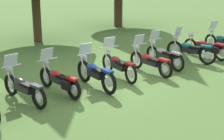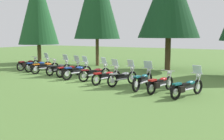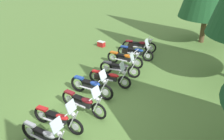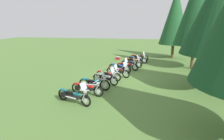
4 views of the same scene
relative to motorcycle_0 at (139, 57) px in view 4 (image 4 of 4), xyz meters
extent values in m
plane|color=#547A38|center=(6.40, -1.41, -0.47)|extent=(80.00, 80.00, 0.00)
torus|color=black|center=(0.02, 0.77, -0.10)|extent=(0.13, 0.74, 0.74)
cylinder|color=silver|center=(0.02, 0.77, -0.10)|extent=(0.06, 0.29, 0.29)
torus|color=black|center=(-0.03, -0.70, -0.10)|extent=(0.13, 0.74, 0.74)
cylinder|color=silver|center=(-0.03, -0.70, -0.10)|extent=(0.06, 0.29, 0.29)
cube|color=black|center=(0.00, 0.04, 0.02)|extent=(0.22, 0.73, 0.26)
ellipsoid|color=maroon|center=(0.01, 0.24, 0.18)|extent=(0.26, 0.53, 0.20)
cube|color=black|center=(-0.01, -0.17, 0.15)|extent=(0.24, 0.49, 0.10)
cube|color=maroon|center=(-0.02, -0.62, 0.25)|extent=(0.19, 0.45, 0.08)
cylinder|color=silver|center=(-0.05, 0.71, 0.20)|extent=(0.05, 0.34, 0.65)
cylinder|color=silver|center=(0.09, 0.71, 0.20)|extent=(0.05, 0.34, 0.65)
cylinder|color=silver|center=(0.02, 0.63, 0.54)|extent=(0.69, 0.06, 0.04)
sphere|color=silver|center=(0.02, 0.72, 0.42)|extent=(0.18, 0.18, 0.17)
cylinder|color=silver|center=(0.12, -0.13, -0.08)|extent=(0.10, 0.73, 0.08)
cube|color=black|center=(-0.17, -0.49, 0.00)|extent=(0.15, 0.32, 0.26)
cube|color=black|center=(0.14, -0.50, 0.00)|extent=(0.15, 0.32, 0.26)
torus|color=black|center=(1.37, 0.71, -0.11)|extent=(0.27, 0.71, 0.70)
cylinder|color=silver|center=(1.37, 0.71, -0.11)|extent=(0.11, 0.28, 0.27)
torus|color=black|center=(0.98, -0.85, -0.11)|extent=(0.27, 0.71, 0.70)
cylinder|color=silver|center=(0.98, -0.85, -0.11)|extent=(0.11, 0.28, 0.27)
cube|color=black|center=(1.18, -0.07, 0.00)|extent=(0.38, 0.82, 0.25)
ellipsoid|color=navy|center=(1.23, 0.15, 0.15)|extent=(0.38, 0.61, 0.19)
cube|color=black|center=(1.12, -0.28, 0.12)|extent=(0.35, 0.57, 0.10)
cube|color=navy|center=(1.00, -0.77, 0.22)|extent=(0.28, 0.47, 0.08)
cylinder|color=silver|center=(1.28, 0.67, 0.18)|extent=(0.12, 0.34, 0.65)
cylinder|color=silver|center=(1.43, 0.64, 0.18)|extent=(0.12, 0.34, 0.65)
cylinder|color=silver|center=(1.33, 0.58, 0.52)|extent=(0.74, 0.21, 0.04)
sphere|color=silver|center=(1.36, 0.66, 0.40)|extent=(0.21, 0.21, 0.17)
cylinder|color=silver|center=(1.25, -0.27, -0.09)|extent=(0.27, 0.79, 0.08)
cube|color=silver|center=(1.34, 0.59, 0.70)|extent=(0.46, 0.25, 0.39)
cube|color=black|center=(0.88, -0.62, -0.01)|extent=(0.21, 0.34, 0.26)
cube|color=black|center=(1.18, -0.69, -0.01)|extent=(0.21, 0.34, 0.26)
torus|color=black|center=(2.50, 0.21, -0.11)|extent=(0.32, 0.71, 0.71)
cylinder|color=silver|center=(2.50, 0.21, -0.11)|extent=(0.13, 0.27, 0.27)
torus|color=black|center=(2.04, -1.27, -0.11)|extent=(0.32, 0.71, 0.71)
cylinder|color=silver|center=(2.04, -1.27, -0.11)|extent=(0.13, 0.27, 0.27)
cube|color=black|center=(2.27, -0.53, 0.01)|extent=(0.44, 0.80, 0.26)
ellipsoid|color=#D16014|center=(2.33, -0.32, 0.17)|extent=(0.43, 0.61, 0.20)
cube|color=black|center=(2.20, -0.73, 0.14)|extent=(0.40, 0.57, 0.10)
cube|color=#D16014|center=(2.06, -1.19, 0.22)|extent=(0.33, 0.48, 0.08)
cylinder|color=silver|center=(2.40, 0.18, 0.19)|extent=(0.14, 0.33, 0.65)
cylinder|color=silver|center=(2.56, 0.13, 0.19)|extent=(0.14, 0.33, 0.65)
cylinder|color=silver|center=(2.46, 0.08, 0.53)|extent=(0.75, 0.26, 0.04)
sphere|color=silver|center=(2.48, 0.16, 0.41)|extent=(0.21, 0.21, 0.17)
cylinder|color=silver|center=(2.35, -0.73, -0.09)|extent=(0.30, 0.76, 0.08)
torus|color=black|center=(3.65, 0.18, -0.12)|extent=(0.20, 0.69, 0.69)
cylinder|color=silver|center=(3.65, 0.18, -0.12)|extent=(0.08, 0.27, 0.26)
torus|color=black|center=(3.45, -1.34, -0.12)|extent=(0.20, 0.69, 0.69)
cylinder|color=silver|center=(3.45, -1.34, -0.12)|extent=(0.08, 0.27, 0.26)
cube|color=black|center=(3.55, -0.58, -0.01)|extent=(0.30, 0.78, 0.24)
ellipsoid|color=#2D2D33|center=(3.57, -0.37, 0.14)|extent=(0.33, 0.57, 0.19)
cube|color=black|center=(3.52, -0.79, 0.11)|extent=(0.30, 0.53, 0.10)
cube|color=#2D2D33|center=(3.46, -1.26, 0.20)|extent=(0.24, 0.46, 0.08)
cylinder|color=silver|center=(3.56, 0.13, 0.18)|extent=(0.09, 0.34, 0.65)
cylinder|color=silver|center=(3.72, 0.11, 0.18)|extent=(0.09, 0.34, 0.65)
cylinder|color=silver|center=(3.63, 0.04, 0.51)|extent=(0.65, 0.12, 0.04)
sphere|color=silver|center=(3.64, 0.13, 0.39)|extent=(0.19, 0.19, 0.17)
cylinder|color=silver|center=(3.65, -0.77, -0.10)|extent=(0.18, 0.76, 0.08)
cube|color=silver|center=(3.63, 0.06, 0.69)|extent=(0.46, 0.21, 0.39)
torus|color=black|center=(4.84, -0.11, -0.13)|extent=(0.23, 0.68, 0.67)
cylinder|color=silver|center=(4.84, -0.11, -0.13)|extent=(0.09, 0.26, 0.25)
torus|color=black|center=(4.57, -1.61, -0.13)|extent=(0.23, 0.68, 0.67)
cylinder|color=silver|center=(4.57, -1.61, -0.13)|extent=(0.09, 0.26, 0.25)
cube|color=black|center=(4.70, -0.86, -0.02)|extent=(0.31, 0.78, 0.24)
ellipsoid|color=#B21919|center=(4.74, -0.65, 0.13)|extent=(0.32, 0.57, 0.19)
cube|color=black|center=(4.67, -1.07, 0.10)|extent=(0.30, 0.53, 0.10)
cube|color=#B21919|center=(4.58, -1.54, 0.18)|extent=(0.24, 0.46, 0.08)
cylinder|color=silver|center=(4.77, -0.16, 0.17)|extent=(0.10, 0.34, 0.65)
cylinder|color=silver|center=(4.90, -0.18, 0.17)|extent=(0.10, 0.34, 0.65)
cylinder|color=silver|center=(4.82, -0.25, 0.51)|extent=(0.77, 0.17, 0.04)
sphere|color=silver|center=(4.83, -0.16, 0.39)|extent=(0.20, 0.20, 0.17)
cylinder|color=silver|center=(4.78, -1.05, -0.11)|extent=(0.22, 0.76, 0.08)
cube|color=silver|center=(4.82, -0.23, 0.69)|extent=(0.46, 0.23, 0.39)
cube|color=black|center=(4.46, -1.39, -0.03)|extent=(0.20, 0.34, 0.26)
cube|color=black|center=(4.74, -1.44, -0.03)|extent=(0.20, 0.34, 0.26)
torus|color=black|center=(5.99, -0.76, -0.08)|extent=(0.34, 0.78, 0.78)
cylinder|color=silver|center=(5.99, -0.76, -0.08)|extent=(0.14, 0.30, 0.30)
torus|color=black|center=(5.56, -2.17, -0.08)|extent=(0.34, 0.78, 0.78)
cylinder|color=silver|center=(5.56, -2.17, -0.08)|extent=(0.14, 0.30, 0.30)
cube|color=black|center=(5.77, -1.46, 0.04)|extent=(0.43, 0.77, 0.27)
ellipsoid|color=navy|center=(5.83, -1.27, 0.21)|extent=(0.43, 0.58, 0.21)
cube|color=black|center=(5.71, -1.66, 0.18)|extent=(0.40, 0.55, 0.10)
cube|color=navy|center=(5.58, -2.10, 0.28)|extent=(0.33, 0.48, 0.08)
cylinder|color=silver|center=(5.89, -0.79, 0.22)|extent=(0.14, 0.33, 0.65)
cylinder|color=silver|center=(6.06, -0.84, 0.22)|extent=(0.14, 0.33, 0.65)
cylinder|color=silver|center=(5.95, -0.89, 0.56)|extent=(0.63, 0.23, 0.04)
sphere|color=silver|center=(5.98, -0.80, 0.44)|extent=(0.21, 0.21, 0.17)
cylinder|color=silver|center=(5.86, -1.66, -0.06)|extent=(0.29, 0.72, 0.08)
cube|color=silver|center=(5.96, -0.87, 0.74)|extent=(0.47, 0.27, 0.39)
torus|color=black|center=(7.37, -0.69, -0.11)|extent=(0.35, 0.69, 0.71)
cylinder|color=silver|center=(7.37, -0.69, -0.11)|extent=(0.15, 0.28, 0.28)
torus|color=black|center=(6.78, -2.16, -0.11)|extent=(0.35, 0.69, 0.71)
cylinder|color=silver|center=(6.78, -2.16, -0.11)|extent=(0.15, 0.28, 0.28)
cube|color=black|center=(7.08, -1.42, 0.00)|extent=(0.50, 0.81, 0.26)
ellipsoid|color=maroon|center=(7.16, -1.22, 0.16)|extent=(0.47, 0.62, 0.20)
cube|color=black|center=(7.00, -1.63, 0.13)|extent=(0.44, 0.58, 0.10)
cube|color=maroon|center=(6.81, -2.08, 0.23)|extent=(0.36, 0.49, 0.08)
cylinder|color=silver|center=(7.27, -0.72, 0.19)|extent=(0.17, 0.33, 0.65)
cylinder|color=silver|center=(7.43, -0.78, 0.19)|extent=(0.17, 0.33, 0.65)
cylinder|color=silver|center=(7.32, -0.82, 0.52)|extent=(0.72, 0.32, 0.04)
sphere|color=silver|center=(7.35, -0.74, 0.40)|extent=(0.22, 0.22, 0.17)
cylinder|color=silver|center=(7.15, -1.64, -0.09)|extent=(0.37, 0.75, 0.08)
cube|color=silver|center=(7.33, -0.80, 0.70)|extent=(0.46, 0.31, 0.39)
torus|color=black|center=(8.44, -1.27, -0.12)|extent=(0.27, 0.68, 0.68)
cylinder|color=silver|center=(8.44, -1.27, -0.12)|extent=(0.11, 0.26, 0.26)
torus|color=black|center=(8.05, -2.76, -0.12)|extent=(0.27, 0.68, 0.68)
cylinder|color=silver|center=(8.05, -2.76, -0.12)|extent=(0.11, 0.26, 0.26)
cube|color=black|center=(8.24, -2.01, -0.03)|extent=(0.41, 0.80, 0.22)
ellipsoid|color=#B21919|center=(8.30, -1.81, 0.11)|extent=(0.40, 0.60, 0.17)
cube|color=black|center=(8.19, -2.22, 0.08)|extent=(0.38, 0.56, 0.10)
cube|color=#B21919|center=(8.07, -2.69, 0.19)|extent=(0.31, 0.48, 0.08)
cylinder|color=silver|center=(8.34, -1.30, 0.17)|extent=(0.13, 0.34, 0.65)
cylinder|color=silver|center=(8.50, -1.34, 0.17)|extent=(0.13, 0.34, 0.65)
cylinder|color=silver|center=(8.40, -1.40, 0.51)|extent=(0.69, 0.21, 0.04)
sphere|color=silver|center=(8.43, -1.31, 0.39)|extent=(0.21, 0.21, 0.17)
cylinder|color=silver|center=(8.33, -2.21, -0.10)|extent=(0.27, 0.76, 0.08)
cube|color=silver|center=(8.41, -1.38, 0.69)|extent=(0.46, 0.26, 0.39)
torus|color=black|center=(9.49, -1.33, -0.11)|extent=(0.32, 0.71, 0.71)
cylinder|color=silver|center=(9.49, -1.33, -0.11)|extent=(0.14, 0.28, 0.28)
torus|color=black|center=(9.02, -2.72, -0.11)|extent=(0.32, 0.71, 0.71)
cylinder|color=silver|center=(9.02, -2.72, -0.11)|extent=(0.14, 0.28, 0.28)
cube|color=black|center=(9.25, -2.03, 0.00)|extent=(0.40, 0.74, 0.25)
ellipsoid|color=#9EA0A8|center=(9.32, -1.84, 0.15)|extent=(0.37, 0.56, 0.19)
cube|color=black|center=(9.19, -2.22, 0.12)|extent=(0.35, 0.52, 0.10)
cube|color=#9EA0A8|center=(9.04, -2.64, 0.23)|extent=(0.29, 0.47, 0.08)
cylinder|color=silver|center=(9.41, -1.37, 0.19)|extent=(0.15, 0.33, 0.65)
cylinder|color=silver|center=(9.53, -1.41, 0.19)|extent=(0.15, 0.33, 0.65)
cylinder|color=silver|center=(9.45, -1.47, 0.53)|extent=(0.63, 0.25, 0.04)
sphere|color=silver|center=(9.47, -1.38, 0.41)|extent=(0.22, 0.22, 0.17)
cylinder|color=silver|center=(9.30, -2.21, -0.09)|extent=(0.31, 0.71, 0.08)
cube|color=silver|center=(9.45, -1.45, 0.71)|extent=(0.47, 0.29, 0.39)
torus|color=black|center=(10.64, -1.74, -0.08)|extent=(0.13, 0.77, 0.76)
cylinder|color=silver|center=(10.64, -1.74, -0.08)|extent=(0.06, 0.30, 0.29)
torus|color=black|center=(10.60, -3.21, -0.08)|extent=(0.13, 0.77, 0.76)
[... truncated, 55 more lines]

